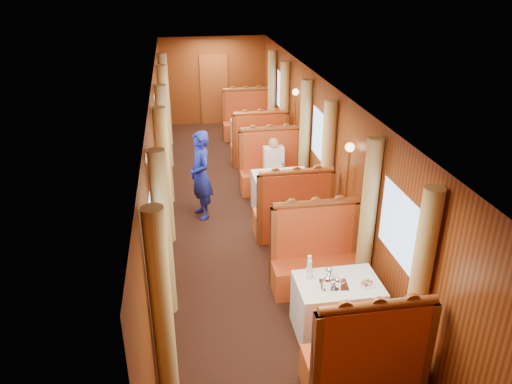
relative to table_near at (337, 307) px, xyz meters
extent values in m
cube|color=brown|center=(-0.75, 9.47, 0.62)|extent=(0.80, 0.04, 2.00)
cube|color=white|center=(0.00, 0.00, 0.00)|extent=(1.05, 0.72, 0.75)
cube|color=#A82012|center=(0.00, -0.95, -0.15)|extent=(1.30, 0.55, 0.45)
cube|color=#A82012|center=(0.00, -1.17, 0.48)|extent=(1.30, 0.12, 0.80)
cylinder|color=brown|center=(0.00, -1.17, 0.92)|extent=(1.23, 0.10, 0.10)
cube|color=#A82012|center=(0.00, 0.95, -0.15)|extent=(1.30, 0.55, 0.45)
cube|color=#A82012|center=(0.00, 1.17, 0.48)|extent=(1.30, 0.12, 0.80)
cylinder|color=brown|center=(0.00, 1.17, 0.92)|extent=(1.23, 0.10, 0.10)
cube|color=white|center=(0.00, 3.50, 0.00)|extent=(1.05, 0.72, 0.75)
cube|color=#A82012|center=(0.00, 2.55, -0.15)|extent=(1.30, 0.55, 0.45)
cube|color=#A82012|center=(0.00, 2.33, 0.48)|extent=(1.30, 0.12, 0.80)
cylinder|color=brown|center=(0.00, 2.33, 0.92)|extent=(1.23, 0.10, 0.10)
cube|color=#A82012|center=(0.00, 4.45, -0.15)|extent=(1.30, 0.55, 0.45)
cube|color=#A82012|center=(0.00, 4.67, 0.48)|extent=(1.30, 0.12, 0.80)
cylinder|color=brown|center=(0.00, 4.67, 0.92)|extent=(1.23, 0.10, 0.10)
cube|color=white|center=(0.00, 7.00, 0.00)|extent=(1.05, 0.72, 0.75)
cube|color=#A82012|center=(0.00, 6.05, -0.15)|extent=(1.30, 0.55, 0.45)
cube|color=#A82012|center=(0.00, 5.83, 0.48)|extent=(1.30, 0.12, 0.80)
cylinder|color=brown|center=(0.00, 5.83, 0.92)|extent=(1.23, 0.10, 0.10)
cube|color=#A82012|center=(0.00, 7.95, -0.15)|extent=(1.30, 0.55, 0.45)
cube|color=#A82012|center=(0.00, 8.16, 0.48)|extent=(1.30, 0.12, 0.80)
cylinder|color=brown|center=(0.00, 8.16, 0.92)|extent=(1.23, 0.10, 0.10)
cube|color=silver|center=(-0.08, -0.05, 0.38)|extent=(0.37, 0.30, 0.01)
cylinder|color=white|center=(0.33, -0.10, 0.38)|extent=(0.21, 0.21, 0.01)
cylinder|color=white|center=(-0.34, 0.14, 0.42)|extent=(0.08, 0.08, 0.08)
cylinder|color=white|center=(-0.34, 0.14, 0.55)|extent=(0.05, 0.05, 0.18)
cylinder|color=white|center=(-0.32, 0.25, 0.42)|extent=(0.08, 0.08, 0.08)
cylinder|color=white|center=(-0.32, 0.25, 0.55)|extent=(0.05, 0.05, 0.18)
cylinder|color=silver|center=(0.03, 3.49, 0.45)|extent=(0.06, 0.06, 0.14)
cylinder|color=silver|center=(0.03, 7.03, 0.45)|extent=(0.06, 0.06, 0.14)
cylinder|color=tan|center=(-2.13, -0.78, 0.80)|extent=(0.22, 0.22, 2.35)
cylinder|color=tan|center=(-2.13, 0.78, 0.80)|extent=(0.22, 0.22, 2.35)
cylinder|color=tan|center=(0.63, -0.78, 0.80)|extent=(0.22, 0.22, 2.35)
cylinder|color=tan|center=(0.63, 0.78, 0.80)|extent=(0.22, 0.22, 2.35)
cylinder|color=tan|center=(-2.13, 2.72, 0.80)|extent=(0.22, 0.22, 2.35)
cylinder|color=tan|center=(-2.13, 4.28, 0.80)|extent=(0.22, 0.22, 2.35)
cylinder|color=tan|center=(0.63, 2.72, 0.80)|extent=(0.22, 0.22, 2.35)
cylinder|color=tan|center=(0.63, 4.28, 0.80)|extent=(0.22, 0.22, 2.35)
cylinder|color=tan|center=(-2.13, 6.22, 0.80)|extent=(0.22, 0.22, 2.35)
cylinder|color=tan|center=(-2.13, 7.78, 0.80)|extent=(0.22, 0.22, 2.35)
cylinder|color=tan|center=(0.63, 6.22, 0.80)|extent=(0.22, 0.22, 2.35)
cylinder|color=tan|center=(0.63, 7.78, 0.80)|extent=(0.22, 0.22, 2.35)
cylinder|color=#BF8C3F|center=(-2.15, 1.75, 0.55)|extent=(0.04, 0.04, 1.85)
sphere|color=#FFD18C|center=(-2.15, 1.75, 1.50)|extent=(0.14, 0.14, 0.14)
cylinder|color=#BF8C3F|center=(0.65, 1.75, 0.55)|extent=(0.04, 0.04, 1.85)
sphere|color=#FFD18C|center=(0.65, 1.75, 1.50)|extent=(0.14, 0.14, 0.14)
cylinder|color=#BF8C3F|center=(-2.15, 5.25, 0.55)|extent=(0.04, 0.04, 1.85)
sphere|color=#FFD18C|center=(-2.15, 5.25, 1.50)|extent=(0.14, 0.14, 0.14)
cylinder|color=#BF8C3F|center=(0.65, 5.25, 0.55)|extent=(0.04, 0.04, 1.85)
sphere|color=#FFD18C|center=(0.65, 5.25, 1.50)|extent=(0.14, 0.14, 0.14)
imported|color=navy|center=(-1.50, 3.53, 0.46)|extent=(0.56, 0.70, 1.67)
cube|color=beige|center=(0.00, 4.28, 0.38)|extent=(0.40, 0.24, 0.55)
sphere|color=tan|center=(0.00, 4.28, 0.74)|extent=(0.20, 0.20, 0.20)
cube|color=beige|center=(0.00, 4.11, 0.15)|extent=(0.36, 0.30, 0.14)
camera|label=1|loc=(-1.84, -4.93, 4.01)|focal=35.00mm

